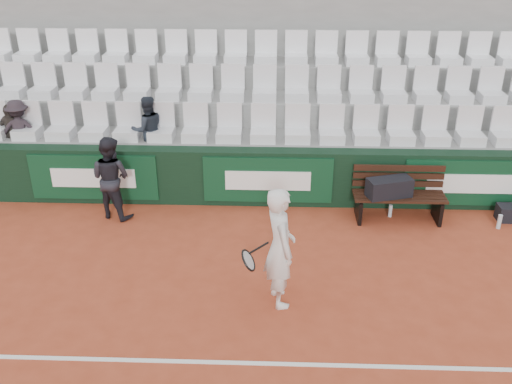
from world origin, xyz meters
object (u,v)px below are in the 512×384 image
spectator_a (16,106)px  spectator_b (8,108)px  water_bottle_far (499,222)px  sports_bag_left (389,188)px  ball_kid (111,178)px  tennis_player (280,247)px  sports_bag_ground (511,213)px  water_bottle_near (390,211)px  bench_left (398,207)px  spectator_c (146,105)px

spectator_a → spectator_b: (-0.15, 0.00, -0.04)m
water_bottle_far → spectator_a: bearing=171.2°
sports_bag_left → spectator_a: spectator_a is taller
ball_kid → sports_bag_left: bearing=-158.3°
water_bottle_far → tennis_player: (-3.57, -2.03, 0.70)m
sports_bag_ground → ball_kid: ball_kid is taller
sports_bag_ground → spectator_b: spectator_b is taller
sports_bag_left → spectator_b: 6.73m
sports_bag_ground → water_bottle_far: sports_bag_ground is taller
spectator_a → water_bottle_far: bearing=159.5°
sports_bag_ground → tennis_player: (-3.86, -2.32, 0.69)m
water_bottle_near → water_bottle_far: (1.70, -0.34, 0.01)m
sports_bag_left → water_bottle_near: 0.52m
ball_kid → spectator_b: bearing=-6.0°
water_bottle_near → tennis_player: 3.11m
bench_left → spectator_a: (-6.62, 1.03, 1.34)m
bench_left → water_bottle_near: size_ratio=6.75×
sports_bag_left → ball_kid: size_ratio=0.51×
sports_bag_ground → tennis_player: 4.55m
water_bottle_far → ball_kid: bearing=178.1°
bench_left → spectator_a: size_ratio=1.33×
water_bottle_near → tennis_player: tennis_player is taller
water_bottle_near → spectator_b: 6.88m
tennis_player → spectator_b: spectator_b is taller
water_bottle_far → spectator_b: (-8.37, 1.27, 1.40)m
sports_bag_left → water_bottle_far: (1.79, -0.21, -0.48)m
water_bottle_far → spectator_b: spectator_b is taller
tennis_player → spectator_a: 5.75m
water_bottle_far → spectator_a: size_ratio=0.22×
water_bottle_near → ball_kid: (-4.65, -0.12, 0.60)m
spectator_c → water_bottle_far: bearing=144.9°
sports_bag_ground → water_bottle_near: 1.98m
spectator_a → sports_bag_ground: bearing=161.7°
sports_bag_ground → spectator_a: (-8.50, 0.99, 1.43)m
tennis_player → ball_kid: tennis_player is taller
ball_kid → spectator_c: size_ratio=1.16×
sports_bag_ground → tennis_player: tennis_player is taller
sports_bag_ground → spectator_b: 8.81m
tennis_player → spectator_c: 4.12m
sports_bag_ground → ball_kid: bearing=-179.4°
sports_bag_left → spectator_b: (-6.58, 1.06, 0.92)m
spectator_a → water_bottle_near: bearing=160.2°
water_bottle_near → tennis_player: (-1.88, -2.37, 0.71)m
ball_kid → spectator_c: bearing=-90.4°
water_bottle_far → spectator_c: spectator_c is taller
sports_bag_left → spectator_c: (-4.12, 1.06, 1.00)m
bench_left → tennis_player: tennis_player is taller
water_bottle_near → spectator_c: size_ratio=0.18×
bench_left → sports_bag_ground: size_ratio=3.41×
water_bottle_near → ball_kid: ball_kid is taller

